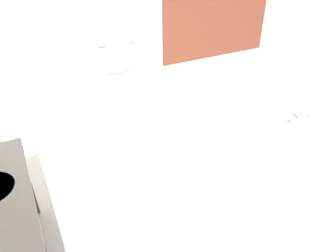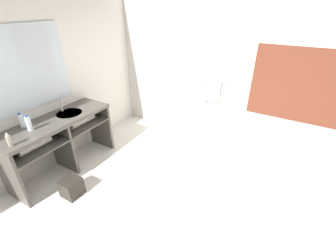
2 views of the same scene
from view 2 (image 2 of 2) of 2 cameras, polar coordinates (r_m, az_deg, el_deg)
The scene contains 10 objects.
ground_plane at distance 2.96m, azimuth -0.98°, elevation -23.90°, with size 16.00×16.00×0.00m, color silver.
wall_back_with_blinds at distance 3.99m, azimuth 16.56°, elevation 13.09°, with size 7.40×0.13×2.70m.
wall_left_with_mirror at distance 3.65m, azimuth -33.11°, elevation 8.32°, with size 0.08×7.40×2.70m.
vanity_counter at distance 3.72m, azimuth -25.61°, elevation -1.48°, with size 0.57×1.61×0.88m.
sink_faucet at distance 3.81m, azimuth -25.50°, elevation 4.69°, with size 0.09×0.04×0.18m.
bathtub at distance 3.45m, azimuth 28.48°, elevation -11.49°, with size 0.94×1.88×0.70m.
water_bottle_1 at distance 3.55m, azimuth -33.19°, elevation 1.15°, with size 0.06×0.06×0.21m.
water_bottle_2 at distance 3.41m, azimuth -31.88°, elevation 0.55°, with size 0.06×0.06×0.22m.
soap_dispenser at distance 3.18m, azimuth -35.35°, elevation -3.05°, with size 0.05×0.05×0.17m.
waste_bin at distance 3.46m, azimuth -23.29°, elevation -14.08°, with size 0.25×0.25×0.26m.
Camera 2 is at (0.93, -1.52, 2.36)m, focal length 24.00 mm.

